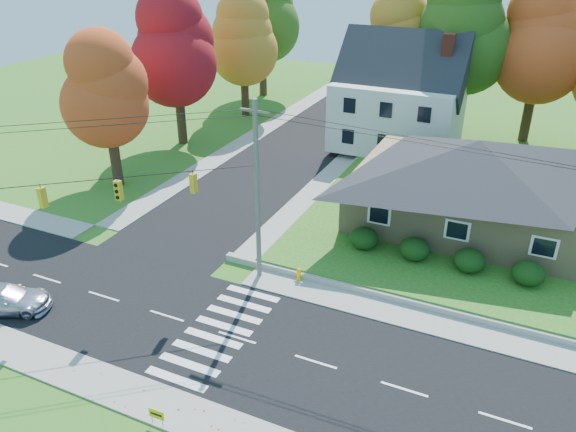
% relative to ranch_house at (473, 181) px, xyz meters
% --- Properties ---
extents(ground, '(120.00, 120.00, 0.00)m').
position_rel_ranch_house_xyz_m(ground, '(-8.00, -16.00, -3.27)').
color(ground, '#3D7923').
extents(road_main, '(90.00, 8.00, 0.02)m').
position_rel_ranch_house_xyz_m(road_main, '(-8.00, -16.00, -3.26)').
color(road_main, black).
rests_on(road_main, ground).
extents(road_cross, '(8.00, 44.00, 0.02)m').
position_rel_ranch_house_xyz_m(road_cross, '(-16.00, 10.00, -3.25)').
color(road_cross, black).
rests_on(road_cross, ground).
extents(sidewalk_north, '(90.00, 2.00, 0.08)m').
position_rel_ranch_house_xyz_m(sidewalk_north, '(-8.00, -11.00, -3.23)').
color(sidewalk_north, '#9C9A90').
rests_on(sidewalk_north, ground).
extents(sidewalk_south, '(90.00, 2.00, 0.08)m').
position_rel_ranch_house_xyz_m(sidewalk_south, '(-8.00, -21.00, -3.23)').
color(sidewalk_south, '#9C9A90').
rests_on(sidewalk_south, ground).
extents(lawn, '(30.00, 30.00, 0.50)m').
position_rel_ranch_house_xyz_m(lawn, '(5.00, 5.00, -3.02)').
color(lawn, '#3D7923').
rests_on(lawn, ground).
extents(ranch_house, '(14.60, 10.60, 5.40)m').
position_rel_ranch_house_xyz_m(ranch_house, '(0.00, 0.00, 0.00)').
color(ranch_house, tan).
rests_on(ranch_house, lawn).
extents(colonial_house, '(10.40, 8.40, 9.60)m').
position_rel_ranch_house_xyz_m(colonial_house, '(-7.96, 12.00, 1.32)').
color(colonial_house, silver).
rests_on(colonial_house, lawn).
extents(hedge_row, '(10.70, 1.70, 1.27)m').
position_rel_ranch_house_xyz_m(hedge_row, '(-0.50, -6.20, -2.13)').
color(hedge_row, '#163A10').
rests_on(hedge_row, lawn).
extents(traffic_infrastructure, '(38.10, 10.66, 10.00)m').
position_rel_ranch_house_xyz_m(traffic_infrastructure, '(-8.15, -14.65, 1.88)').
color(traffic_infrastructure, '#666059').
rests_on(traffic_infrastructure, ground).
extents(tree_lot_0, '(6.72, 6.72, 12.51)m').
position_rel_ranch_house_xyz_m(tree_lot_0, '(-10.00, 18.00, 5.04)').
color(tree_lot_0, '#3F2A19').
rests_on(tree_lot_0, lawn).
extents(tree_lot_1, '(7.84, 7.84, 14.60)m').
position_rel_ranch_house_xyz_m(tree_lot_1, '(-4.00, 17.00, 6.35)').
color(tree_lot_1, '#3F2A19').
rests_on(tree_lot_1, lawn).
extents(tree_lot_2, '(7.28, 7.28, 13.56)m').
position_rel_ranch_house_xyz_m(tree_lot_2, '(2.00, 18.00, 5.70)').
color(tree_lot_2, '#3F2A19').
rests_on(tree_lot_2, lawn).
extents(tree_west_0, '(6.16, 6.16, 11.47)m').
position_rel_ranch_house_xyz_m(tree_west_0, '(-25.00, -4.00, 3.89)').
color(tree_west_0, '#3F2A19').
rests_on(tree_west_0, ground).
extents(tree_west_1, '(7.28, 7.28, 13.56)m').
position_rel_ranch_house_xyz_m(tree_west_1, '(-26.00, 6.00, 5.20)').
color(tree_west_1, '#3F2A19').
rests_on(tree_west_1, ground).
extents(tree_west_2, '(6.72, 6.72, 12.51)m').
position_rel_ranch_house_xyz_m(tree_west_2, '(-25.00, 16.00, 4.54)').
color(tree_west_2, '#3F2A19').
rests_on(tree_west_2, ground).
extents(tree_west_3, '(7.84, 7.84, 14.60)m').
position_rel_ranch_house_xyz_m(tree_west_3, '(-27.00, 24.00, 5.85)').
color(tree_west_3, '#3F2A19').
rests_on(tree_west_3, ground).
extents(silver_sedan, '(4.94, 3.59, 1.33)m').
position_rel_ranch_house_xyz_m(silver_sedan, '(-19.68, -18.96, -2.58)').
color(silver_sedan, silver).
rests_on(silver_sedan, road_main).
extents(white_car, '(2.29, 4.90, 1.56)m').
position_rel_ranch_house_xyz_m(white_car, '(-15.64, 18.91, -2.47)').
color(white_car, white).
rests_on(white_car, road_cross).
extents(fire_hydrant, '(0.44, 0.34, 0.78)m').
position_rel_ranch_house_xyz_m(fire_hydrant, '(-7.32, -10.31, -2.90)').
color(fire_hydrant, yellow).
rests_on(fire_hydrant, ground).
extents(yard_sign, '(0.68, 0.06, 0.84)m').
position_rel_ranch_house_xyz_m(yard_sign, '(-8.18, -21.90, -2.66)').
color(yard_sign, black).
rests_on(yard_sign, ground).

